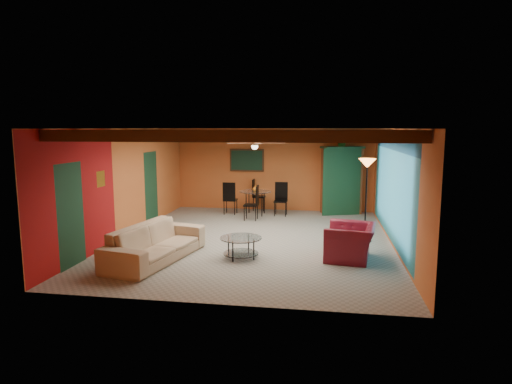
% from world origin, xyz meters
% --- Properties ---
extents(room, '(6.52, 8.01, 2.71)m').
position_xyz_m(room, '(0.00, 0.11, 2.36)').
color(room, gray).
rests_on(room, ground).
extents(sofa, '(1.47, 2.68, 0.74)m').
position_xyz_m(sofa, '(-1.76, -1.97, 0.37)').
color(sofa, tan).
rests_on(sofa, ground).
extents(armchair, '(1.13, 1.25, 0.73)m').
position_xyz_m(armchair, '(2.22, -1.27, 0.36)').
color(armchair, maroon).
rests_on(armchair, ground).
extents(coffee_table, '(1.16, 1.16, 0.45)m').
position_xyz_m(coffee_table, '(-0.05, -1.54, 0.23)').
color(coffee_table, silver).
rests_on(coffee_table, ground).
extents(dining_table, '(2.02, 2.02, 1.04)m').
position_xyz_m(dining_table, '(-0.47, 3.04, 0.52)').
color(dining_table, silver).
rests_on(dining_table, ground).
extents(armoire, '(1.31, 0.93, 2.08)m').
position_xyz_m(armoire, '(2.20, 3.70, 1.04)').
color(armoire, brown).
rests_on(armoire, ground).
extents(floor_lamp, '(0.44, 0.44, 2.01)m').
position_xyz_m(floor_lamp, '(2.65, 0.25, 1.00)').
color(floor_lamp, black).
rests_on(floor_lamp, ground).
extents(ceiling_fan, '(1.50, 1.50, 0.44)m').
position_xyz_m(ceiling_fan, '(0.00, 0.00, 2.36)').
color(ceiling_fan, '#472614').
rests_on(ceiling_fan, ceiling).
extents(painting, '(1.05, 0.03, 0.65)m').
position_xyz_m(painting, '(-0.90, 3.96, 1.65)').
color(painting, black).
rests_on(painting, wall_back).
extents(potted_plant, '(0.45, 0.41, 0.43)m').
position_xyz_m(potted_plant, '(2.20, 3.70, 2.29)').
color(potted_plant, '#26661E').
rests_on(potted_plant, armoire).
extents(vase, '(0.19, 0.19, 0.18)m').
position_xyz_m(vase, '(-0.47, 3.04, 1.13)').
color(vase, orange).
rests_on(vase, dining_table).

